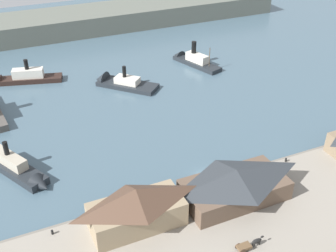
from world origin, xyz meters
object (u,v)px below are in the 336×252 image
ferry_moored_west (22,78)px  ferry_moored_east (118,82)px  horse_cart (249,244)px  mooring_post_center_west (52,232)px  mooring_post_east (286,160)px  mooring_post_center_east (274,165)px  ferry_departing_north (192,60)px  ferry_shed_customs_shed (136,207)px  ferry_shed_east_terminal (235,184)px  ferry_approaching_west (16,168)px

ferry_moored_west → ferry_moored_east: 31.40m
horse_cart → mooring_post_center_west: horse_cart is taller
mooring_post_east → ferry_moored_west: ferry_moored_west is taller
mooring_post_center_east → ferry_departing_north: 64.51m
mooring_post_east → mooring_post_center_east: 3.74m
mooring_post_center_east → ferry_moored_west: ferry_moored_west is taller
ferry_shed_customs_shed → mooring_post_east: 38.86m
ferry_shed_customs_shed → ferry_moored_east: ferry_shed_customs_shed is taller
mooring_post_east → ferry_shed_east_terminal: bearing=-162.2°
mooring_post_east → ferry_departing_north: size_ratio=0.04×
ferry_shed_east_terminal → ferry_approaching_west: bearing=144.3°
ferry_moored_west → ferry_moored_east: bearing=-28.3°
mooring_post_east → ferry_departing_north: (7.91, 62.96, -0.20)m
horse_cart → ferry_shed_east_terminal: bearing=69.2°
ferry_shed_customs_shed → ferry_approaching_west: bearing=124.4°
ferry_shed_east_terminal → mooring_post_east: bearing=17.8°
ferry_shed_customs_shed → mooring_post_center_west: 16.22m
ferry_shed_east_terminal → ferry_approaching_west: 48.78m
mooring_post_center_east → ferry_moored_west: size_ratio=0.04×
ferry_shed_east_terminal → ferry_departing_north: ferry_shed_east_terminal is taller
mooring_post_center_east → mooring_post_east: bearing=7.7°
ferry_moored_west → ferry_shed_east_terminal: bearing=-67.7°
ferry_moored_west → ferry_departing_north: (57.29, -8.86, -0.06)m
ferry_shed_east_terminal → ferry_departing_north: 73.27m
ferry_moored_west → ferry_departing_north: 57.97m
mooring_post_center_west → ferry_moored_east: ferry_moored_east is taller
horse_cart → ferry_moored_east: size_ratio=0.28×
mooring_post_center_west → ferry_shed_customs_shed: bearing=-15.3°
ferry_departing_north → mooring_post_center_west: bearing=-134.1°
ferry_shed_customs_shed → mooring_post_east: bearing=7.0°
mooring_post_center_east → ferry_approaching_west: (-53.43, 23.23, -0.23)m
horse_cart → ferry_moored_west: 94.12m
mooring_post_east → ferry_approaching_west: ferry_approaching_west is taller
ferry_shed_customs_shed → mooring_post_center_east: (34.67, 4.21, -3.94)m
ferry_shed_customs_shed → ferry_approaching_west: size_ratio=0.76×
horse_cart → ferry_shed_customs_shed: bearing=139.5°
ferry_shed_east_terminal → ferry_moored_east: size_ratio=1.10×
mooring_post_center_west → ferry_departing_north: bearing=45.9°
ferry_shed_east_terminal → mooring_post_center_east: (13.90, 5.15, -3.16)m
mooring_post_center_west → mooring_post_center_east: (49.85, 0.06, 0.00)m
horse_cart → ferry_approaching_west: (-34.72, 41.08, -0.71)m
ferry_moored_east → mooring_post_center_west: bearing=-119.0°
ferry_moored_west → ferry_approaching_west: 49.70m
mooring_post_east → ferry_moored_east: 60.94m
ferry_shed_east_terminal → ferry_moored_east: 62.83m
mooring_post_center_west → ferry_moored_east: size_ratio=0.05×
ferry_departing_north → horse_cart: bearing=-110.5°
ferry_moored_east → horse_cart: bearing=-90.5°
ferry_shed_east_terminal → mooring_post_center_west: 36.45m
mooring_post_center_west → mooring_post_center_east: bearing=0.1°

